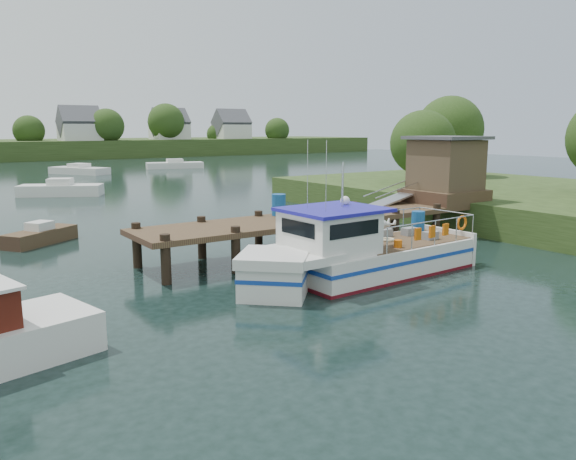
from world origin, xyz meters
TOP-DOWN VIEW (x-y plane):
  - ground_plane at (0.00, 0.00)m, footprint 160.00×160.00m
  - near_shore at (16.88, -0.73)m, footprint 16.00×30.00m
  - dock at (6.51, 0.01)m, footprint 16.60×3.00m
  - lobster_boat at (-0.14, -4.14)m, footprint 9.51×3.04m
  - moored_rowboat at (-7.45, 7.66)m, footprint 3.32×2.80m
  - moored_far at (15.60, 47.14)m, footprint 7.11×3.99m
  - moored_b at (-2.66, 25.21)m, footprint 5.98×4.43m
  - moored_c at (12.89, 14.49)m, footprint 6.59×5.30m
  - moored_d at (3.64, 44.74)m, footprint 5.37×6.92m

SIDE VIEW (x-z plane):
  - ground_plane at x=0.00m, z-range 0.00..0.00m
  - moored_rowboat at x=-7.45m, z-range -0.12..0.83m
  - moored_c at x=12.89m, z-range -0.13..0.88m
  - moored_d at x=3.64m, z-range -0.15..0.99m
  - moored_far at x=15.60m, z-range -0.15..1.00m
  - moored_b at x=-2.66m, z-range -0.16..1.10m
  - lobster_boat at x=-0.14m, z-range -1.44..3.07m
  - near_shore at x=16.88m, z-range -1.83..5.93m
  - dock at x=6.51m, z-range -0.15..4.63m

